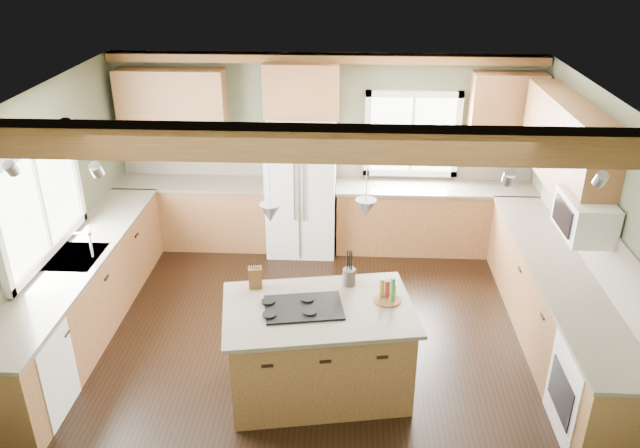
{
  "coord_description": "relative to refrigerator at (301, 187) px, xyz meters",
  "views": [
    {
      "loc": [
        0.34,
        -5.54,
        4.03
      ],
      "look_at": [
        0.04,
        0.3,
        1.24
      ],
      "focal_mm": 35.0,
      "sensor_mm": 36.0,
      "label": 1
    }
  ],
  "objects": [
    {
      "name": "floor",
      "position": [
        0.3,
        -2.12,
        -0.9
      ],
      "size": [
        5.6,
        5.6,
        0.0
      ],
      "primitive_type": "plane",
      "color": "black",
      "rests_on": "ground"
    },
    {
      "name": "ceiling",
      "position": [
        0.3,
        -2.12,
        1.7
      ],
      "size": [
        5.6,
        5.6,
        0.0
      ],
      "primitive_type": "plane",
      "rotation": [
        3.14,
        0.0,
        0.0
      ],
      "color": "silver",
      "rests_on": "wall_back"
    },
    {
      "name": "wall_back",
      "position": [
        0.3,
        0.38,
        0.4
      ],
      "size": [
        5.6,
        0.0,
        5.6
      ],
      "primitive_type": "plane",
      "rotation": [
        1.57,
        0.0,
        0.0
      ],
      "color": "#484F38",
      "rests_on": "ground"
    },
    {
      "name": "wall_left",
      "position": [
        -2.5,
        -2.12,
        0.4
      ],
      "size": [
        0.0,
        5.0,
        5.0
      ],
      "primitive_type": "plane",
      "rotation": [
        1.57,
        0.0,
        1.57
      ],
      "color": "#484F38",
      "rests_on": "ground"
    },
    {
      "name": "wall_right",
      "position": [
        3.1,
        -2.12,
        0.4
      ],
      "size": [
        0.0,
        5.0,
        5.0
      ],
      "primitive_type": "plane",
      "rotation": [
        1.57,
        0.0,
        -1.57
      ],
      "color": "#484F38",
      "rests_on": "ground"
    },
    {
      "name": "ceiling_beam",
      "position": [
        0.3,
        -2.91,
        1.57
      ],
      "size": [
        5.55,
        0.26,
        0.26
      ],
      "primitive_type": "cube",
      "color": "#4F3316",
      "rests_on": "ceiling"
    },
    {
      "name": "soffit_trim",
      "position": [
        0.3,
        0.28,
        1.64
      ],
      "size": [
        5.55,
        0.2,
        0.1
      ],
      "primitive_type": "cube",
      "color": "#4F3316",
      "rests_on": "ceiling"
    },
    {
      "name": "backsplash_back",
      "position": [
        0.3,
        0.36,
        0.31
      ],
      "size": [
        5.58,
        0.03,
        0.58
      ],
      "primitive_type": "cube",
      "color": "brown",
      "rests_on": "wall_back"
    },
    {
      "name": "backsplash_right",
      "position": [
        3.08,
        -2.07,
        0.31
      ],
      "size": [
        0.03,
        3.7,
        0.58
      ],
      "primitive_type": "cube",
      "color": "brown",
      "rests_on": "wall_right"
    },
    {
      "name": "base_cab_back_left",
      "position": [
        -1.49,
        0.08,
        -0.46
      ],
      "size": [
        2.02,
        0.6,
        0.88
      ],
      "primitive_type": "cube",
      "color": "brown",
      "rests_on": "floor"
    },
    {
      "name": "counter_back_left",
      "position": [
        -1.49,
        0.08,
        0.0
      ],
      "size": [
        2.06,
        0.64,
        0.04
      ],
      "primitive_type": "cube",
      "color": "brown",
      "rests_on": "base_cab_back_left"
    },
    {
      "name": "base_cab_back_right",
      "position": [
        1.79,
        0.08,
        -0.46
      ],
      "size": [
        2.62,
        0.6,
        0.88
      ],
      "primitive_type": "cube",
      "color": "brown",
      "rests_on": "floor"
    },
    {
      "name": "counter_back_right",
      "position": [
        1.79,
        0.08,
        0.0
      ],
      "size": [
        2.66,
        0.64,
        0.04
      ],
      "primitive_type": "cube",
      "color": "brown",
      "rests_on": "base_cab_back_right"
    },
    {
      "name": "base_cab_left",
      "position": [
        -2.2,
        -2.07,
        -0.46
      ],
      "size": [
        0.6,
        3.7,
        0.88
      ],
      "primitive_type": "cube",
      "color": "brown",
      "rests_on": "floor"
    },
    {
      "name": "counter_left",
      "position": [
        -2.2,
        -2.07,
        0.0
      ],
      "size": [
        0.64,
        3.74,
        0.04
      ],
      "primitive_type": "cube",
      "color": "brown",
      "rests_on": "base_cab_left"
    },
    {
      "name": "base_cab_right",
      "position": [
        2.8,
        -2.07,
        -0.46
      ],
      "size": [
        0.6,
        3.7,
        0.88
      ],
      "primitive_type": "cube",
      "color": "brown",
      "rests_on": "floor"
    },
    {
      "name": "counter_right",
      "position": [
        2.8,
        -2.07,
        0.0
      ],
      "size": [
        0.64,
        3.74,
        0.04
      ],
      "primitive_type": "cube",
      "color": "brown",
      "rests_on": "base_cab_right"
    },
    {
      "name": "upper_cab_back_left",
      "position": [
        -1.69,
        0.21,
        1.05
      ],
      "size": [
        1.4,
        0.35,
        0.9
      ],
      "primitive_type": "cube",
      "color": "brown",
      "rests_on": "wall_back"
    },
    {
      "name": "upper_cab_over_fridge",
      "position": [
        -0.0,
        0.21,
        1.25
      ],
      "size": [
        0.96,
        0.35,
        0.7
      ],
      "primitive_type": "cube",
      "color": "brown",
      "rests_on": "wall_back"
    },
    {
      "name": "upper_cab_right",
      "position": [
        2.92,
        -1.22,
        1.05
      ],
      "size": [
        0.35,
        2.2,
        0.9
      ],
      "primitive_type": "cube",
      "color": "brown",
      "rests_on": "wall_right"
    },
    {
      "name": "upper_cab_back_corner",
      "position": [
        2.6,
        0.21,
        1.05
      ],
      "size": [
        0.9,
        0.35,
        0.9
      ],
      "primitive_type": "cube",
      "color": "brown",
      "rests_on": "wall_back"
    },
    {
      "name": "window_left",
      "position": [
        -2.48,
        -2.07,
        0.65
      ],
      "size": [
        0.04,
        1.6,
        1.05
      ],
      "primitive_type": "cube",
      "color": "white",
      "rests_on": "wall_left"
    },
    {
      "name": "window_back",
      "position": [
        1.45,
        0.36,
        0.65
      ],
      "size": [
        1.1,
        0.04,
        1.0
      ],
      "primitive_type": "cube",
      "color": "white",
      "rests_on": "wall_back"
    },
    {
      "name": "sink",
      "position": [
        -2.2,
        -2.07,
        0.01
      ],
      "size": [
        0.5,
        0.65,
        0.03
      ],
      "primitive_type": "cube",
      "color": "#262628",
      "rests_on": "counter_left"
    },
    {
      "name": "faucet",
      "position": [
        -2.02,
        -2.07,
        0.15
      ],
      "size": [
        0.02,
        0.02,
        0.28
      ],
      "primitive_type": "cylinder",
      "color": "#B2B2B7",
      "rests_on": "sink"
    },
    {
      "name": "dishwasher",
      "position": [
        -2.19,
        -3.37,
        -0.47
      ],
      "size": [
        0.6,
        0.6,
        0.84
      ],
      "primitive_type": "cube",
      "color": "white",
      "rests_on": "floor"
    },
    {
      "name": "oven",
      "position": [
        2.79,
        -3.37,
        -0.47
      ],
      "size": [
        0.6,
        0.72,
        0.84
      ],
      "primitive_type": "cube",
      "color": "white",
      "rests_on": "floor"
    },
    {
      "name": "microwave",
      "position": [
        2.88,
        -2.17,
        0.65
      ],
      "size": [
        0.4,
        0.7,
        0.38
      ],
      "primitive_type": "cube",
      "color": "white",
      "rests_on": "wall_right"
    },
    {
      "name": "pendant_left",
      "position": [
        -0.01,
        -2.97,
        0.98
      ],
      "size": [
        0.18,
        0.18,
        0.16
      ],
      "primitive_type": "cone",
      "rotation": [
        3.14,
        0.0,
        0.0
      ],
      "color": "#B2B2B7",
      "rests_on": "ceiling"
    },
    {
      "name": "pendant_right",
      "position": [
        0.78,
        -2.84,
        0.98
      ],
      "size": [
        0.18,
        0.18,
        0.16
      ],
      "primitive_type": "cone",
      "rotation": [
        3.14,
        0.0,
        0.0
      ],
      "color": "#B2B2B7",
      "rests_on": "ceiling"
    },
    {
      "name": "refrigerator",
      "position": [
        0.0,
        0.0,
        0.0
      ],
      "size": [
        0.9,
        0.74,
        1.8
      ],
      "primitive_type": "cube",
      "color": "white",
      "rests_on": "floor"
    },
    {
      "name": "island",
      "position": [
        0.38,
        -2.91,
        -0.46
      ],
      "size": [
        1.76,
        1.24,
        0.88
      ],
      "primitive_type": "cube",
      "rotation": [
        0.0,
        0.0,
        0.17
      ],
      "color": "olive",
      "rests_on": "floor"
    },
    {
      "name": "island_top",
      "position": [
        0.38,
        -2.91,
        0.0
      ],
      "size": [
        1.88,
        1.37,
        0.04
      ],
      "primitive_type": "cube",
      "rotation": [
        0.0,
        0.0,
        0.17
      ],
      "color": "brown",
      "rests_on": "island"
    },
    {
      "name": "cooktop",
      "position": [
        0.25,
        -2.93,
        0.03
      ],
      "size": [
        0.77,
        0.58,
        0.02
      ],
      "primitive_type": "cube",
      "rotation": [
        0.0,
        0.0,
        0.17
      ],
      "color": "black",
      "rests_on": "island_top"
    },
    {
      "name": "knife_block",
      "position": [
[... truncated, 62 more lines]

